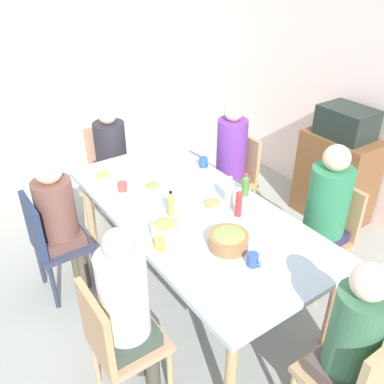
% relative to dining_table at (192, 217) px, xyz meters
% --- Properties ---
extents(ground_plane, '(6.15, 6.15, 0.00)m').
position_rel_dining_table_xyz_m(ground_plane, '(0.00, 0.00, -0.69)').
color(ground_plane, '#969B96').
extents(wall_back, '(5.36, 0.12, 2.60)m').
position_rel_dining_table_xyz_m(wall_back, '(0.00, 2.07, 0.61)').
color(wall_back, silver).
rests_on(wall_back, ground_plane).
extents(wall_left, '(0.12, 4.25, 2.60)m').
position_rel_dining_table_xyz_m(wall_left, '(-2.62, 0.00, 0.61)').
color(wall_left, silver).
rests_on(wall_left, ground_plane).
extents(dining_table, '(2.26, 1.09, 0.76)m').
position_rel_dining_table_xyz_m(dining_table, '(0.00, 0.00, 0.00)').
color(dining_table, silver).
rests_on(dining_table, ground_plane).
extents(chair_0, '(0.40, 0.40, 0.90)m').
position_rel_dining_table_xyz_m(chair_0, '(1.51, 0.00, -0.18)').
color(chair_0, tan).
rests_on(chair_0, ground_plane).
extents(person_0, '(0.30, 0.30, 1.23)m').
position_rel_dining_table_xyz_m(person_0, '(1.41, 0.00, 0.03)').
color(person_0, '#534E45').
rests_on(person_0, ground_plane).
extents(chair_1, '(0.40, 0.40, 0.90)m').
position_rel_dining_table_xyz_m(chair_1, '(0.56, 0.92, -0.18)').
color(chair_1, tan).
rests_on(chair_1, ground_plane).
extents(person_1, '(0.31, 0.31, 1.27)m').
position_rel_dining_table_xyz_m(person_1, '(0.56, 0.83, 0.07)').
color(person_1, '#262A49').
rests_on(person_1, ground_plane).
extents(chair_2, '(0.40, 0.40, 0.90)m').
position_rel_dining_table_xyz_m(chair_2, '(-0.56, 0.92, -0.18)').
color(chair_2, tan).
rests_on(chair_2, ground_plane).
extents(person_2, '(0.30, 0.30, 1.26)m').
position_rel_dining_table_xyz_m(person_2, '(-0.56, 0.83, 0.05)').
color(person_2, brown).
rests_on(person_2, ground_plane).
extents(chair_3, '(0.40, 0.40, 0.90)m').
position_rel_dining_table_xyz_m(chair_3, '(0.56, -0.92, -0.18)').
color(chair_3, tan).
rests_on(chair_3, ground_plane).
extents(person_3, '(0.30, 0.30, 1.26)m').
position_rel_dining_table_xyz_m(person_3, '(0.56, -0.83, 0.04)').
color(person_3, '#3B433D').
rests_on(person_3, ground_plane).
extents(chair_4, '(0.40, 0.40, 0.90)m').
position_rel_dining_table_xyz_m(chair_4, '(-0.56, -0.92, -0.18)').
color(chair_4, '#32364F').
rests_on(chair_4, ground_plane).
extents(person_4, '(0.30, 0.30, 1.20)m').
position_rel_dining_table_xyz_m(person_4, '(-0.56, -0.83, 0.03)').
color(person_4, '#4F5634').
rests_on(person_4, ground_plane).
extents(chair_5, '(0.40, 0.40, 0.90)m').
position_rel_dining_table_xyz_m(chair_5, '(-1.51, 0.00, -0.18)').
color(chair_5, tan).
rests_on(chair_5, ground_plane).
extents(person_5, '(0.31, 0.31, 1.15)m').
position_rel_dining_table_xyz_m(person_5, '(-1.42, 0.00, 0.00)').
color(person_5, brown).
rests_on(person_5, ground_plane).
extents(plate_0, '(0.24, 0.24, 0.04)m').
position_rel_dining_table_xyz_m(plate_0, '(0.04, 0.15, 0.08)').
color(plate_0, white).
rests_on(plate_0, dining_table).
extents(plate_1, '(0.23, 0.23, 0.04)m').
position_rel_dining_table_xyz_m(plate_1, '(-0.83, -0.35, 0.08)').
color(plate_1, white).
rests_on(plate_1, dining_table).
extents(plate_2, '(0.21, 0.21, 0.04)m').
position_rel_dining_table_xyz_m(plate_2, '(-0.44, -0.09, 0.08)').
color(plate_2, silver).
rests_on(plate_2, dining_table).
extents(bowl_0, '(0.21, 0.21, 0.11)m').
position_rel_dining_table_xyz_m(bowl_0, '(0.16, -0.33, 0.12)').
color(bowl_0, beige).
rests_on(bowl_0, dining_table).
extents(bowl_1, '(0.26, 0.26, 0.12)m').
position_rel_dining_table_xyz_m(bowl_1, '(0.50, -0.06, 0.13)').
color(bowl_1, '#99663E').
rests_on(bowl_1, dining_table).
extents(cup_0, '(0.11, 0.08, 0.07)m').
position_rel_dining_table_xyz_m(cup_0, '(-0.54, -0.30, 0.10)').
color(cup_0, '#D24843').
rests_on(cup_0, dining_table).
extents(cup_1, '(0.11, 0.07, 0.09)m').
position_rel_dining_table_xyz_m(cup_1, '(0.73, -0.05, 0.11)').
color(cup_1, '#3250A1').
rests_on(cup_1, dining_table).
extents(cup_2, '(0.11, 0.08, 0.08)m').
position_rel_dining_table_xyz_m(cup_2, '(0.27, -0.44, 0.11)').
color(cup_2, '#DCC44B').
rests_on(cup_2, dining_table).
extents(cup_3, '(0.11, 0.07, 0.09)m').
position_rel_dining_table_xyz_m(cup_3, '(-0.50, 0.47, 0.11)').
color(cup_3, '#28519A').
rests_on(cup_3, dining_table).
extents(bottle_0, '(0.05, 0.05, 0.23)m').
position_rel_dining_table_xyz_m(bottle_0, '(0.26, 0.23, 0.17)').
color(bottle_0, red).
rests_on(bottle_0, dining_table).
extents(bottle_1, '(0.06, 0.06, 0.19)m').
position_rel_dining_table_xyz_m(bottle_1, '(0.07, 0.46, 0.15)').
color(bottle_1, '#427730').
rests_on(bottle_1, dining_table).
extents(bottle_2, '(0.05, 0.05, 0.22)m').
position_rel_dining_table_xyz_m(bottle_2, '(-0.00, -0.18, 0.17)').
color(bottle_2, tan).
rests_on(bottle_2, dining_table).
extents(bottle_3, '(0.07, 0.07, 0.24)m').
position_rel_dining_table_xyz_m(bottle_3, '(0.11, 0.26, 0.18)').
color(bottle_3, silver).
rests_on(bottle_3, dining_table).
extents(side_cabinet, '(0.70, 0.44, 0.90)m').
position_rel_dining_table_xyz_m(side_cabinet, '(-0.03, 1.77, -0.24)').
color(side_cabinet, brown).
rests_on(side_cabinet, ground_plane).
extents(microwave, '(0.48, 0.36, 0.28)m').
position_rel_dining_table_xyz_m(microwave, '(-0.03, 1.77, 0.35)').
color(microwave, black).
rests_on(microwave, side_cabinet).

